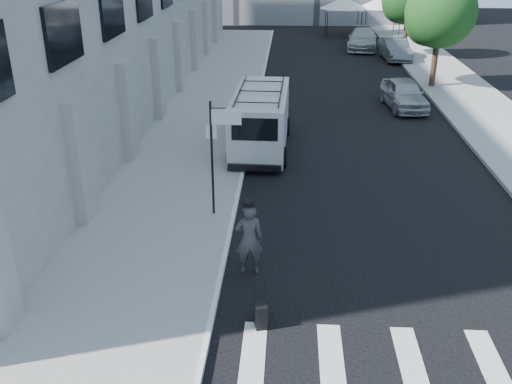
# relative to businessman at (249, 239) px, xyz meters

# --- Properties ---
(ground) EXTENTS (120.00, 120.00, 0.00)m
(ground) POSITION_rel_businessman_xyz_m (1.30, -0.18, -0.96)
(ground) COLOR black
(ground) RESTS_ON ground
(sidewalk_left) EXTENTS (4.50, 48.00, 0.15)m
(sidewalk_left) POSITION_rel_businessman_xyz_m (-2.95, 15.82, -0.89)
(sidewalk_left) COLOR gray
(sidewalk_left) RESTS_ON ground
(sidewalk_right) EXTENTS (4.00, 56.00, 0.15)m
(sidewalk_right) POSITION_rel_businessman_xyz_m (10.30, 19.82, -0.89)
(sidewalk_right) COLOR gray
(sidewalk_right) RESTS_ON ground
(sign_pole) EXTENTS (1.03, 0.07, 3.50)m
(sign_pole) POSITION_rel_businessman_xyz_m (-1.06, 3.03, 1.69)
(sign_pole) COLOR black
(sign_pole) RESTS_ON sidewalk_left
(tree_near) EXTENTS (3.80, 3.83, 6.03)m
(tree_near) POSITION_rel_businessman_xyz_m (8.80, 19.98, 3.01)
(tree_near) COLOR black
(tree_near) RESTS_ON ground
(tent_left) EXTENTS (4.00, 4.00, 3.20)m
(tent_left) POSITION_rel_businessman_xyz_m (5.30, 37.82, 1.75)
(tent_left) COLOR black
(tent_left) RESTS_ON ground
(tent_right) EXTENTS (4.00, 4.00, 3.20)m
(tent_right) POSITION_rel_businessman_xyz_m (8.50, 38.32, 1.75)
(tent_right) COLOR black
(tent_right) RESTS_ON ground
(businessman) EXTENTS (0.75, 0.54, 1.92)m
(businessman) POSITION_rel_businessman_xyz_m (0.00, 0.00, 0.00)
(businessman) COLOR #38373A
(businessman) RESTS_ON ground
(briefcase) EXTENTS (0.15, 0.45, 0.34)m
(briefcase) POSITION_rel_businessman_xyz_m (0.37, -1.97, -0.79)
(briefcase) COLOR black
(briefcase) RESTS_ON ground
(suitcase) EXTENTS (0.33, 0.45, 1.14)m
(suitcase) POSITION_rel_businessman_xyz_m (0.40, -2.17, -0.66)
(suitcase) COLOR black
(suitcase) RESTS_ON ground
(cargo_van) EXTENTS (2.33, 6.27, 2.34)m
(cargo_van) POSITION_rel_businessman_xyz_m (-0.19, 9.41, 0.25)
(cargo_van) COLOR silver
(cargo_van) RESTS_ON ground
(parked_car_a) EXTENTS (2.11, 4.35, 1.43)m
(parked_car_a) POSITION_rel_businessman_xyz_m (6.59, 15.67, -0.25)
(parked_car_a) COLOR #A5A7AD
(parked_car_a) RESTS_ON ground
(parked_car_b) EXTENTS (1.84, 4.54, 1.47)m
(parked_car_b) POSITION_rel_businessman_xyz_m (8.10, 27.86, -0.23)
(parked_car_b) COLOR #5A5D61
(parked_car_b) RESTS_ON ground
(parked_car_c) EXTENTS (2.74, 5.39, 1.50)m
(parked_car_c) POSITION_rel_businessman_xyz_m (6.30, 31.79, -0.21)
(parked_car_c) COLOR #A7ABAF
(parked_car_c) RESTS_ON ground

